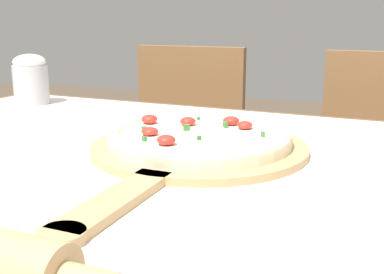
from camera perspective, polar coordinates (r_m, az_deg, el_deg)
The scene contains 7 objects.
dining_table at distance 0.72m, azimuth -4.69°, elevation -11.94°, with size 1.37×1.02×0.76m.
towel_cloth at distance 0.68m, azimuth -4.87°, elevation -4.21°, with size 1.29×0.94×0.00m.
pizza_peel at distance 0.75m, azimuth 0.19°, elevation -1.66°, with size 0.35×0.55×0.01m.
pizza at distance 0.77m, azimuth 0.85°, elevation 0.15°, with size 0.29×0.29×0.03m.
chair_left at distance 1.63m, azimuth -1.29°, elevation -2.66°, with size 0.42×0.42×0.88m.
chair_right at distance 1.50m, azimuth 21.44°, elevation -5.26°, with size 0.41×0.41×0.88m.
flour_cup at distance 1.24m, azimuth -18.58°, elevation 6.54°, with size 0.08×0.08×0.12m.
Camera 1 is at (0.31, -0.57, 0.98)m, focal length 45.00 mm.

